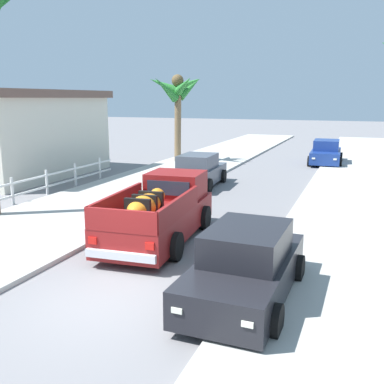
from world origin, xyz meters
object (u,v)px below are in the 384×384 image
at_px(car_right_near, 198,171).
at_px(roadside_house, 0,132).
at_px(car_left_mid, 326,153).
at_px(palm_tree_right_fore, 176,92).
at_px(car_left_near, 246,266).
at_px(pickup_truck, 161,213).

xyz_separation_m(car_right_near, roadside_house, (-11.31, -0.66, 1.59)).
relative_size(car_right_near, roadside_house, 0.48).
xyz_separation_m(car_left_mid, palm_tree_right_fore, (-9.17, -2.82, 3.82)).
bearing_deg(car_left_near, pickup_truck, 138.32).
xyz_separation_m(car_left_near, car_right_near, (-5.14, 10.99, 0.00)).
bearing_deg(car_left_mid, roadside_house, -147.59).
relative_size(pickup_truck, palm_tree_right_fore, 0.95).
relative_size(car_right_near, palm_tree_right_fore, 0.77).
bearing_deg(roadside_house, pickup_truck, -29.26).
bearing_deg(palm_tree_right_fore, car_right_near, -59.57).
distance_m(car_left_mid, palm_tree_right_fore, 10.33).
bearing_deg(car_left_mid, palm_tree_right_fore, -162.89).
distance_m(pickup_truck, car_right_near, 8.20).
bearing_deg(pickup_truck, roadside_house, 150.74).
bearing_deg(pickup_truck, car_right_near, 102.61).
height_order(car_left_near, car_left_mid, same).
height_order(car_right_near, car_left_mid, same).
bearing_deg(car_right_near, pickup_truck, -77.39).
bearing_deg(pickup_truck, car_left_near, -41.68).
bearing_deg(roadside_house, palm_tree_right_fore, 46.36).
height_order(car_left_mid, roadside_house, roadside_house).
distance_m(car_left_near, roadside_house, 19.49).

